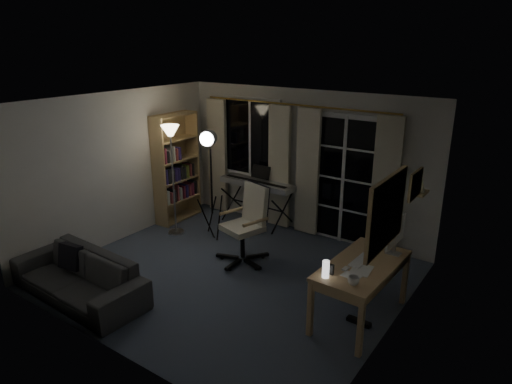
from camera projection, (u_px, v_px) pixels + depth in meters
floor at (231, 276)px, 6.40m from camera, size 4.50×4.00×0.02m
window at (251, 137)px, 8.02m from camera, size 1.20×0.08×1.40m
french_door at (344, 180)px, 7.20m from camera, size 1.32×0.09×2.11m
curtains at (293, 169)px, 7.58m from camera, size 3.60×0.07×2.13m
bookshelf at (174, 171)px, 8.13m from camera, size 0.33×0.91×1.93m
torchiere_lamp at (171, 147)px, 7.32m from camera, size 0.38×0.38×1.85m
keyboard_piano at (257, 184)px, 7.87m from camera, size 1.39×0.69×1.00m
studio_light at (209, 151)px, 7.13m from camera, size 0.40×0.40×1.85m
office_chair at (250, 217)px, 6.66m from camera, size 0.80×0.80×1.15m
desk at (362, 271)px, 5.22m from camera, size 0.73×1.37×0.72m
monitor at (395, 233)px, 5.35m from camera, size 0.18×0.52×0.45m
desk_clutter at (348, 282)px, 5.10m from camera, size 0.44×0.81×0.91m
mug at (353, 280)px, 4.73m from camera, size 0.12×0.10×0.12m
wall_mirror at (386, 212)px, 4.43m from camera, size 0.04×0.94×0.74m
framed_print at (415, 184)px, 5.11m from camera, size 0.03×0.42×0.32m
wall_shelf at (420, 188)px, 5.59m from camera, size 0.16×0.30×0.18m
sofa at (77, 270)px, 5.75m from camera, size 1.97×0.63×0.76m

